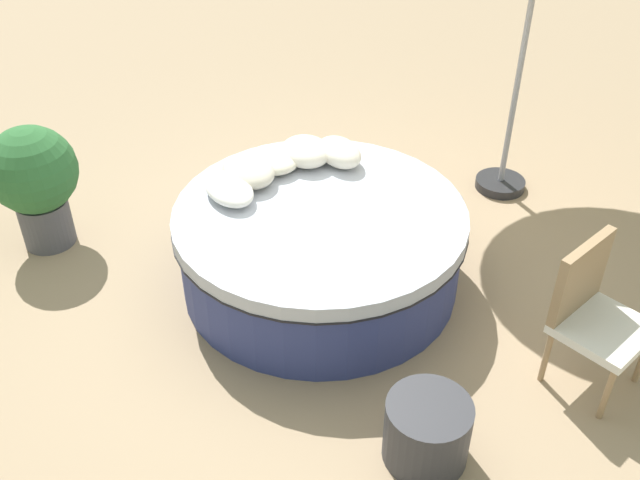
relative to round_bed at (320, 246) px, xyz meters
name	(u,v)px	position (x,y,z in m)	size (l,w,h in m)	color
ground_plane	(320,281)	(0.00, 0.00, -0.33)	(16.00, 16.00, 0.00)	#9E8466
round_bed	(320,246)	(0.00, 0.00, 0.00)	(2.10, 2.10, 0.65)	navy
throw_pillow_0	(339,152)	(0.47, -0.47, 0.42)	(0.43, 0.29, 0.20)	silver
throw_pillow_1	(306,151)	(0.62, -0.26, 0.41)	(0.42, 0.37, 0.20)	silver
throw_pillow_2	(273,160)	(0.69, -0.01, 0.39)	(0.43, 0.38, 0.14)	beige
throw_pillow_3	(248,171)	(0.61, 0.24, 0.40)	(0.47, 0.37, 0.17)	beige
throw_pillow_4	(229,189)	(0.49, 0.46, 0.39)	(0.49, 0.31, 0.14)	white
patio_chair	(592,307)	(-1.67, -0.92, 0.23)	(0.59, 0.60, 0.98)	#997A56
planter	(35,179)	(1.60, 1.58, 0.26)	(0.68, 0.68, 1.02)	#4C4C51
side_table	(427,431)	(-1.65, 0.33, -0.13)	(0.49, 0.49, 0.41)	#333338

